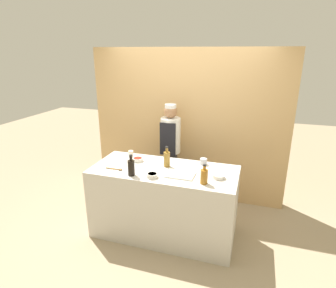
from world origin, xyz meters
name	(u,v)px	position (x,y,z in m)	size (l,w,h in m)	color
ground_plane	(164,232)	(0.00, 0.00, 0.00)	(14.00, 14.00, 0.00)	tan
cabinet_wall	(187,125)	(0.00, 1.18, 1.20)	(3.13, 0.18, 2.40)	tan
counter	(164,202)	(0.00, 0.00, 0.47)	(1.84, 0.82, 0.93)	beige
sauce_bowl_red	(138,159)	(-0.42, 0.14, 0.96)	(0.14, 0.14, 0.04)	silver
sauce_bowl_orange	(152,175)	(-0.05, -0.28, 0.96)	(0.13, 0.13, 0.05)	silver
sauce_bowl_brown	(219,176)	(0.69, -0.06, 0.96)	(0.14, 0.14, 0.05)	silver
cutting_board	(180,174)	(0.25, -0.12, 0.94)	(0.34, 0.25, 0.02)	white
bottle_soy	(131,167)	(-0.31, -0.29, 1.03)	(0.08, 0.08, 0.26)	black
bottle_amber	(204,176)	(0.55, -0.25, 1.02)	(0.08, 0.08, 0.23)	#9E661E
bottle_vinegar	(167,159)	(0.01, 0.09, 1.04)	(0.08, 0.08, 0.27)	olive
cup_cream	(131,154)	(-0.57, 0.25, 0.98)	(0.07, 0.07, 0.10)	silver
cup_steel	(203,161)	(0.44, 0.30, 0.97)	(0.09, 0.09, 0.08)	#B7B7BC
wooden_spoon	(116,169)	(-0.57, -0.20, 0.94)	(0.22, 0.04, 0.02)	#B2844C
chef_center	(170,150)	(-0.17, 0.81, 0.88)	(0.30, 0.30, 1.60)	#28282D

